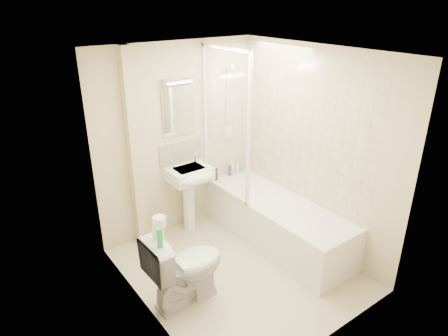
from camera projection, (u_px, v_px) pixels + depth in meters
floor at (238, 269)px, 4.54m from camera, size 2.50×2.50×0.00m
wall_back at (178, 140)px, 4.99m from camera, size 2.20×0.02×2.40m
wall_left at (141, 204)px, 3.47m from camera, size 0.02×2.50×2.40m
wall_right at (314, 151)px, 4.66m from camera, size 0.02×2.50×2.40m
ceiling at (242, 52)px, 3.59m from camera, size 2.20×2.50×0.02m
tile_back at (227, 113)px, 5.30m from camera, size 0.70×0.01×1.75m
tile_right at (302, 128)px, 4.71m from camera, size 0.01×2.10×1.75m
pipe_boxing at (134, 152)px, 4.61m from camera, size 0.12×0.12×2.40m
splashback at (181, 153)px, 5.06m from camera, size 0.60×0.02×0.30m
mirror at (179, 111)px, 4.84m from camera, size 0.46×0.01×0.60m
strip_light at (178, 80)px, 4.68m from camera, size 0.42×0.07×0.07m
bathtub at (276, 220)px, 4.98m from camera, size 0.70×2.10×0.55m
shower_screen at (225, 124)px, 4.77m from camera, size 0.04×0.92×1.80m
shower_fixture at (229, 105)px, 5.22m from camera, size 0.10×0.16×0.99m
pedestal_sink at (191, 182)px, 5.02m from camera, size 0.52×0.48×1.01m
bottle_black_a at (216, 174)px, 5.42m from camera, size 0.06×0.06×0.16m
bottle_blue at (230, 171)px, 5.56m from camera, size 0.05×0.05×0.14m
bottle_cream at (232, 168)px, 5.57m from camera, size 0.06×0.06×0.20m
bottle_white_b at (238, 168)px, 5.63m from camera, size 0.05×0.05×0.15m
bottle_green at (242, 168)px, 5.69m from camera, size 0.07×0.07×0.10m
toilet at (186, 267)px, 3.95m from camera, size 0.49×0.81×0.80m
toilet_roll_lower at (158, 233)px, 3.68m from camera, size 0.11×0.11×0.11m
toilet_roll_upper at (159, 222)px, 3.66m from camera, size 0.12×0.12×0.10m
green_bottle at (160, 238)px, 3.53m from camera, size 0.05×0.05×0.19m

